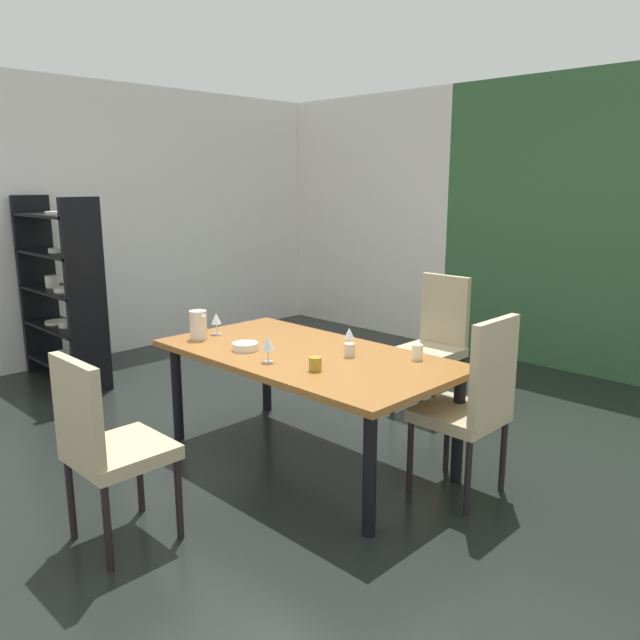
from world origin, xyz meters
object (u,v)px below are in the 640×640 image
at_px(chair_right_far, 473,401).
at_px(cup_front, 350,350).
at_px(serving_bowl_north, 245,346).
at_px(wine_glass_south, 268,343).
at_px(chair_head_far, 436,337).
at_px(pitcher_right, 198,325).
at_px(chair_head_near, 105,441).
at_px(cup_east, 315,364).
at_px(cup_west, 417,352).
at_px(wine_glass_rear, 349,334).
at_px(display_shelf, 61,292).
at_px(wine_glass_corner, 216,319).
at_px(dining_table, 306,363).

height_order(chair_right_far, cup_front, chair_right_far).
bearing_deg(serving_bowl_north, cup_front, 31.70).
height_order(chair_right_far, wine_glass_south, chair_right_far).
bearing_deg(cup_front, serving_bowl_north, -148.30).
xyz_separation_m(chair_head_far, pitcher_right, (-0.81, -1.64, 0.24)).
height_order(chair_head_near, cup_front, chair_head_near).
height_order(cup_east, pitcher_right, pitcher_right).
bearing_deg(pitcher_right, cup_west, 24.62).
bearing_deg(chair_head_near, wine_glass_rear, 84.76).
distance_m(cup_east, cup_front, 0.36).
height_order(wine_glass_rear, cup_front, wine_glass_rear).
height_order(cup_east, cup_west, cup_west).
bearing_deg(display_shelf, pitcher_right, 2.97).
distance_m(wine_glass_corner, cup_west, 1.46).
height_order(serving_bowl_north, cup_west, cup_west).
bearing_deg(wine_glass_corner, wine_glass_rear, 18.85).
distance_m(cup_front, pitcher_right, 1.10).
bearing_deg(chair_head_near, chair_head_far, 89.57).
xyz_separation_m(chair_right_far, wine_glass_corner, (-1.81, -0.41, 0.25)).
relative_size(chair_head_near, cup_east, 12.33).
xyz_separation_m(chair_head_near, wine_glass_south, (-0.02, 1.06, 0.28)).
xyz_separation_m(wine_glass_corner, pitcher_right, (0.02, -0.16, -0.01)).
relative_size(display_shelf, cup_west, 17.61).
bearing_deg(wine_glass_rear, cup_front, -47.19).
bearing_deg(wine_glass_south, pitcher_right, 177.11).
xyz_separation_m(chair_head_far, wine_glass_south, (-0.05, -1.68, 0.26)).
relative_size(dining_table, cup_front, 23.43).
distance_m(chair_head_near, pitcher_right, 1.38).
bearing_deg(chair_right_far, wine_glass_south, 121.00).
bearing_deg(wine_glass_rear, chair_head_far, 96.18).
bearing_deg(chair_right_far, pitcher_right, 107.85).
bearing_deg(dining_table, wine_glass_rear, 53.47).
bearing_deg(chair_right_far, chair_head_near, 149.18).
distance_m(chair_head_far, serving_bowl_north, 1.65).
relative_size(chair_head_far, display_shelf, 0.64).
xyz_separation_m(wine_glass_corner, cup_front, (1.05, 0.23, -0.07)).
bearing_deg(cup_east, chair_head_far, 99.65).
bearing_deg(wine_glass_corner, chair_head_far, 60.70).
bearing_deg(cup_front, wine_glass_south, -121.55).
xyz_separation_m(chair_head_far, display_shelf, (-2.75, -1.74, 0.24)).
xyz_separation_m(chair_head_near, wine_glass_rear, (0.15, 1.58, 0.28)).
distance_m(chair_head_far, wine_glass_south, 1.70).
distance_m(dining_table, pitcher_right, 0.84).
bearing_deg(wine_glass_south, chair_right_far, 31.00).
bearing_deg(cup_west, wine_glass_south, -132.09).
relative_size(dining_table, cup_west, 20.67).
xyz_separation_m(chair_head_near, pitcher_right, (-0.79, 1.09, 0.27)).
relative_size(dining_table, pitcher_right, 9.80).
xyz_separation_m(cup_front, cup_west, (0.34, 0.23, 0.01)).
height_order(chair_head_far, pitcher_right, chair_head_far).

